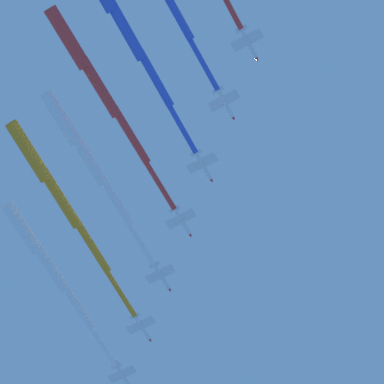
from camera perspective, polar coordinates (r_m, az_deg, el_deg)
The scene contains 5 objects.
jet_lead at distance 264.66m, azimuth -8.72°, elevation -4.54°, with size 23.87×64.92×3.77m.
jet_port_inner at distance 255.97m, azimuth -8.14°, elevation -0.31°, with size 25.29×72.37×3.73m.
jet_starboard_inner at distance 250.58m, azimuth -6.39°, elevation 2.00°, with size 23.22×63.61×3.73m.
jet_port_mid at distance 245.53m, azimuth -5.76°, elevation 6.49°, with size 25.52×69.84×3.73m.
jet_starboard_mid at distance 241.05m, azimuth -4.12°, elevation 9.89°, with size 23.63×67.04×3.82m.
Camera 1 is at (18.57, -80.28, -87.81)m, focal length 87.17 mm.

